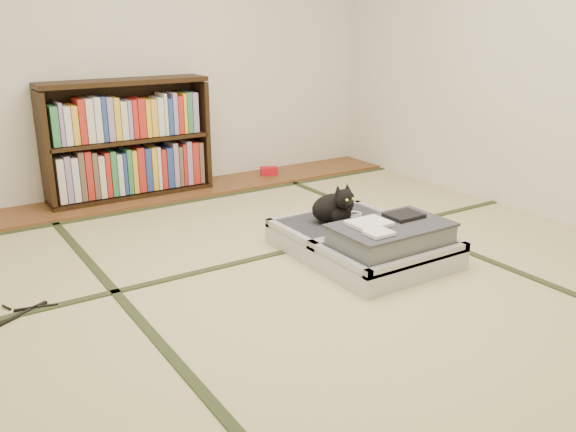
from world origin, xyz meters
TOP-DOWN VIEW (x-y plane):
  - floor at (0.00, 0.00)m, footprint 4.50×4.50m
  - wood_strip at (0.00, 2.00)m, footprint 4.00×0.50m
  - red_item at (0.93, 2.03)m, footprint 0.17×0.14m
  - tatami_borders at (0.00, 0.49)m, footprint 4.00×4.50m
  - bookcase at (-0.32, 2.07)m, footprint 1.28×0.29m
  - suitcase at (0.42, 0.06)m, footprint 0.75×1.00m
  - cat at (0.40, 0.35)m, footprint 0.33×0.34m
  - cable_coil at (0.58, 0.38)m, footprint 0.10×0.10m
  - hanger at (-1.51, 0.40)m, footprint 0.41×0.29m

SIDE VIEW (x-z plane):
  - floor at x=0.00m, z-range 0.00..0.00m
  - tatami_borders at x=0.00m, z-range 0.00..0.01m
  - hanger at x=-1.51m, z-range 0.00..0.01m
  - wood_strip at x=0.00m, z-range 0.00..0.02m
  - red_item at x=0.93m, z-range 0.02..0.09m
  - suitcase at x=0.42m, z-range -0.04..0.25m
  - cable_coil at x=0.58m, z-range 0.14..0.17m
  - cat at x=0.40m, z-range 0.11..0.38m
  - bookcase at x=-0.32m, z-range -0.01..0.91m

